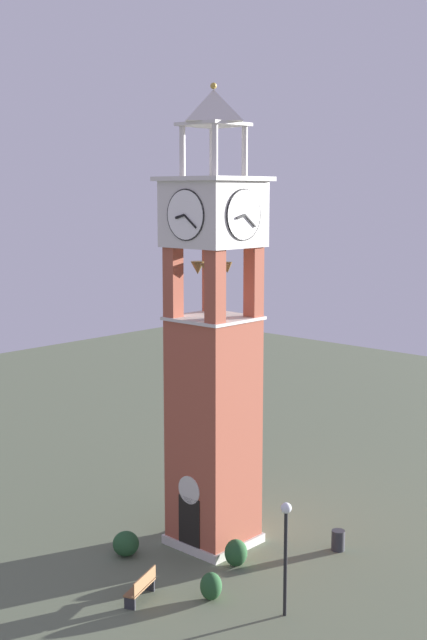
# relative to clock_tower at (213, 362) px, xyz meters

# --- Properties ---
(ground) EXTENTS (80.00, 80.00, 0.00)m
(ground) POSITION_rel_clock_tower_xyz_m (0.00, 0.00, -7.34)
(ground) COLOR #5B664C
(clock_tower) EXTENTS (3.32, 3.32, 17.74)m
(clock_tower) POSITION_rel_clock_tower_xyz_m (0.00, 0.00, 0.00)
(clock_tower) COLOR #9E4C38
(clock_tower) RESTS_ON ground
(park_bench) EXTENTS (0.97, 1.65, 0.95)m
(park_bench) POSITION_rel_clock_tower_xyz_m (1.38, -5.11, -6.86)
(park_bench) COLOR brown
(park_bench) RESTS_ON ground
(lamp_post) EXTENTS (0.36, 0.36, 3.88)m
(lamp_post) POSITION_rel_clock_tower_xyz_m (5.61, -2.62, -4.65)
(lamp_post) COLOR black
(lamp_post) RESTS_ON ground
(trash_bin) EXTENTS (0.52, 0.52, 0.80)m
(trash_bin) POSITION_rel_clock_tower_xyz_m (4.04, 2.77, -6.94)
(trash_bin) COLOR #2D2D33
(trash_bin) RESTS_ON ground
(shrub_near_entry) EXTENTS (0.85, 0.85, 1.02)m
(shrub_near_entry) POSITION_rel_clock_tower_xyz_m (2.02, -0.95, -6.83)
(shrub_near_entry) COLOR #234C28
(shrub_near_entry) RESTS_ON ground
(shrub_left_of_tower) EXTENTS (0.76, 0.76, 0.96)m
(shrub_left_of_tower) POSITION_rel_clock_tower_xyz_m (3.10, -3.48, -6.86)
(shrub_left_of_tower) COLOR #234C28
(shrub_left_of_tower) RESTS_ON ground
(shrub_behind_bench) EXTENTS (1.01, 1.01, 0.95)m
(shrub_behind_bench) POSITION_rel_clock_tower_xyz_m (-1.66, -3.15, -6.87)
(shrub_behind_bench) COLOR #234C28
(shrub_behind_bench) RESTS_ON ground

